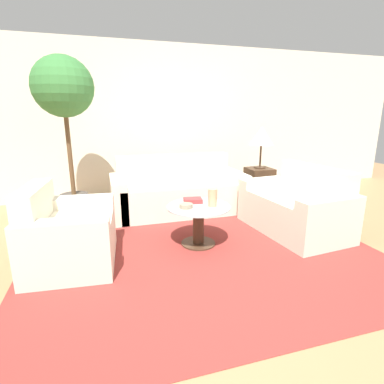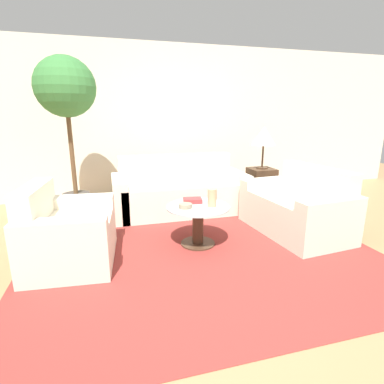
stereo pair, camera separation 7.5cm
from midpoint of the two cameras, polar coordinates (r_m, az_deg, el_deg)
The scene contains 13 objects.
ground_plane at distance 2.88m, azimuth 4.60°, elevation -15.27°, with size 14.00×14.00×0.00m, color #9E754C.
wall_back at distance 5.44m, azimuth -7.06°, elevation 13.12°, with size 10.00×0.06×2.60m.
rug at distance 3.45m, azimuth 0.58°, elevation -9.82°, with size 3.63×3.38×0.01m.
sofa_main at distance 4.54m, azimuth -3.20°, elevation -0.10°, with size 1.95×0.84×0.82m.
armchair at distance 3.19m, azimuth -23.54°, elevation -7.82°, with size 0.85×1.02×0.79m.
loveseat at distance 3.97m, azimuth 18.93°, elevation -3.06°, with size 0.93×1.39×0.81m.
coffee_table at distance 3.34m, azimuth 0.59°, elevation -5.34°, with size 0.70×0.70×0.45m.
side_table at distance 4.96m, azimuth 12.17°, elevation 1.06°, with size 0.38×0.38×0.60m.
table_lamp at distance 4.84m, azimuth 12.68°, elevation 10.29°, with size 0.38×0.38×0.65m.
potted_plant at distance 4.38m, azimuth -23.64°, elevation 15.83°, with size 0.78×0.78×2.16m.
vase at distance 3.26m, azimuth 3.29°, elevation -1.09°, with size 0.10×0.10×0.19m.
bowl at distance 3.22m, azimuth -1.82°, elevation -2.66°, with size 0.15×0.15×0.05m.
book_stack at distance 3.41m, azimuth -0.45°, elevation -1.62°, with size 0.22×0.18×0.05m.
Camera 1 is at (-0.96, -2.31, 1.43)m, focal length 28.00 mm.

